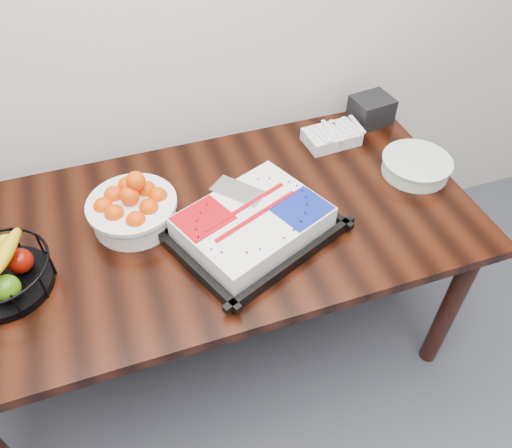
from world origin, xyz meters
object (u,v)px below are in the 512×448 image
object	(u,v)px
table	(213,238)
napkin_box	(371,110)
fruit_basket	(0,273)
plate_stack	(416,166)
tangerine_bowl	(132,204)
cake_tray	(253,225)

from	to	relation	value
table	napkin_box	size ratio (longest dim) A/B	11.64
fruit_basket	plate_stack	xyz separation A→B (m)	(1.44, 0.06, -0.03)
table	plate_stack	bearing A→B (deg)	-0.34
table	napkin_box	world-z (taller)	napkin_box
table	napkin_box	distance (m)	0.87
tangerine_bowl	cake_tray	bearing A→B (deg)	-27.81
tangerine_bowl	fruit_basket	world-z (taller)	tangerine_bowl
tangerine_bowl	table	bearing A→B (deg)	-17.68
cake_tray	fruit_basket	distance (m)	0.76
cake_tray	plate_stack	distance (m)	0.68
tangerine_bowl	plate_stack	size ratio (longest dim) A/B	1.16
table	tangerine_bowl	size ratio (longest dim) A/B	6.10
fruit_basket	napkin_box	size ratio (longest dim) A/B	1.92
cake_tray	fruit_basket	bearing A→B (deg)	176.95
cake_tray	tangerine_bowl	world-z (taller)	tangerine_bowl
table	plate_stack	size ratio (longest dim) A/B	7.06
fruit_basket	napkin_box	world-z (taller)	fruit_basket
fruit_basket	plate_stack	distance (m)	1.44
table	tangerine_bowl	bearing A→B (deg)	162.32
fruit_basket	table	bearing A→B (deg)	6.03
table	cake_tray	xyz separation A→B (m)	(0.11, -0.11, 0.13)
tangerine_bowl	napkin_box	bearing A→B (deg)	14.84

